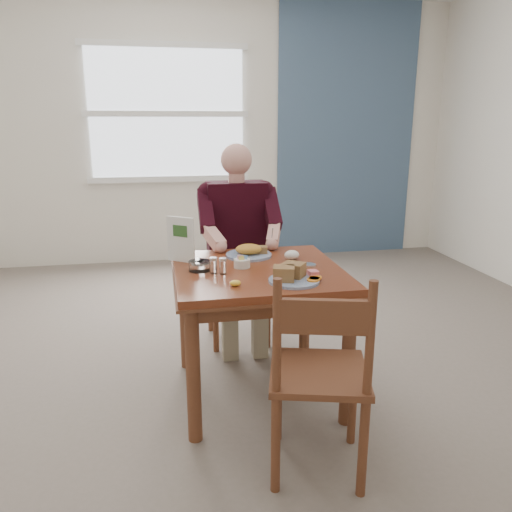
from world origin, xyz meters
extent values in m
plane|color=#6C6257|center=(0.00, 0.00, 0.00)|extent=(6.00, 6.00, 0.00)
plane|color=white|center=(0.00, 3.00, 1.40)|extent=(5.50, 0.00, 5.50)
cube|color=#415B7A|center=(1.60, 2.98, 1.40)|extent=(1.60, 0.02, 2.80)
ellipsoid|color=yellow|center=(-0.17, -0.28, 0.77)|extent=(0.07, 0.06, 0.03)
ellipsoid|color=white|center=(0.23, 0.14, 0.78)|extent=(0.10, 0.09, 0.05)
cylinder|color=silver|center=(0.29, -0.01, 0.75)|extent=(0.09, 0.09, 0.01)
cube|color=white|center=(-0.40, 2.97, 1.60)|extent=(1.60, 0.02, 1.30)
cube|color=white|center=(-0.40, 2.96, 2.28)|extent=(1.72, 0.04, 0.06)
cube|color=white|center=(-0.40, 2.96, 0.92)|extent=(1.72, 0.04, 0.06)
cube|color=white|center=(-0.40, 2.96, 1.60)|extent=(1.72, 0.04, 0.06)
cube|color=maroon|center=(0.00, 0.00, 0.73)|extent=(0.90, 0.90, 0.04)
cube|color=brown|center=(0.00, 0.00, 0.70)|extent=(0.92, 0.92, 0.01)
cylinder|color=brown|center=(-0.39, -0.39, 0.35)|extent=(0.07, 0.07, 0.71)
cylinder|color=brown|center=(0.39, -0.39, 0.35)|extent=(0.07, 0.07, 0.71)
cylinder|color=brown|center=(-0.39, 0.39, 0.35)|extent=(0.07, 0.07, 0.71)
cylinder|color=brown|center=(0.39, 0.39, 0.35)|extent=(0.07, 0.07, 0.71)
cube|color=brown|center=(0.00, -0.39, 0.66)|extent=(0.80, 0.03, 0.08)
cube|color=brown|center=(0.00, 0.39, 0.66)|extent=(0.80, 0.03, 0.08)
cube|color=brown|center=(-0.39, 0.00, 0.66)|extent=(0.03, 0.80, 0.08)
cube|color=brown|center=(0.39, 0.00, 0.66)|extent=(0.03, 0.80, 0.08)
cylinder|color=brown|center=(-0.18, 0.57, 0.23)|extent=(0.04, 0.04, 0.45)
cylinder|color=brown|center=(0.18, 0.57, 0.23)|extent=(0.04, 0.04, 0.45)
cylinder|color=brown|center=(-0.18, 0.93, 0.23)|extent=(0.04, 0.04, 0.45)
cylinder|color=brown|center=(0.18, 0.93, 0.23)|extent=(0.04, 0.04, 0.45)
cube|color=brown|center=(0.00, 0.75, 0.47)|extent=(0.42, 0.42, 0.03)
cylinder|color=brown|center=(-0.18, 0.93, 0.70)|extent=(0.04, 0.04, 0.50)
cylinder|color=brown|center=(0.18, 0.93, 0.70)|extent=(0.04, 0.04, 0.50)
cube|color=brown|center=(0.00, 0.93, 0.80)|extent=(0.38, 0.03, 0.14)
cylinder|color=brown|center=(0.01, -0.46, 0.23)|extent=(0.05, 0.05, 0.45)
cylinder|color=brown|center=(0.36, -0.55, 0.23)|extent=(0.05, 0.05, 0.45)
cylinder|color=brown|center=(-0.08, -0.81, 0.23)|extent=(0.05, 0.05, 0.45)
cylinder|color=brown|center=(0.27, -0.90, 0.23)|extent=(0.05, 0.05, 0.45)
cube|color=brown|center=(0.14, -0.68, 0.47)|extent=(0.51, 0.51, 0.03)
cylinder|color=brown|center=(-0.08, -0.81, 0.70)|extent=(0.04, 0.04, 0.50)
cylinder|color=brown|center=(0.27, -0.90, 0.70)|extent=(0.04, 0.04, 0.50)
cube|color=brown|center=(0.09, -0.85, 0.80)|extent=(0.38, 0.13, 0.14)
cube|color=gray|center=(-0.10, 0.63, 0.54)|extent=(0.13, 0.38, 0.12)
cube|color=gray|center=(0.10, 0.63, 0.54)|extent=(0.13, 0.38, 0.12)
cube|color=gray|center=(-0.10, 0.45, 0.24)|extent=(0.10, 0.10, 0.48)
cube|color=gray|center=(0.10, 0.45, 0.24)|extent=(0.10, 0.10, 0.48)
cube|color=black|center=(0.00, 0.78, 0.84)|extent=(0.40, 0.22, 0.58)
sphere|color=black|center=(-0.19, 0.78, 1.06)|extent=(0.15, 0.15, 0.15)
sphere|color=black|center=(0.19, 0.78, 1.06)|extent=(0.15, 0.15, 0.15)
cylinder|color=tan|center=(0.00, 0.76, 1.15)|extent=(0.11, 0.11, 0.08)
sphere|color=tan|center=(0.00, 0.76, 1.28)|extent=(0.21, 0.21, 0.21)
cube|color=black|center=(-0.22, 0.67, 0.96)|extent=(0.09, 0.29, 0.27)
cube|color=black|center=(0.22, 0.67, 0.96)|extent=(0.09, 0.29, 0.27)
sphere|color=black|center=(-0.22, 0.55, 0.86)|extent=(0.09, 0.09, 0.09)
sphere|color=black|center=(0.22, 0.55, 0.86)|extent=(0.09, 0.09, 0.09)
cube|color=tan|center=(-0.19, 0.46, 0.82)|extent=(0.14, 0.23, 0.14)
cube|color=tan|center=(0.19, 0.46, 0.82)|extent=(0.14, 0.23, 0.14)
sphere|color=tan|center=(-0.16, 0.37, 0.79)|extent=(0.08, 0.08, 0.08)
sphere|color=tan|center=(0.16, 0.37, 0.79)|extent=(0.08, 0.08, 0.08)
cylinder|color=silver|center=(0.16, 0.37, 0.84)|extent=(0.01, 0.05, 0.12)
cylinder|color=white|center=(0.13, -0.27, 0.76)|extent=(0.34, 0.34, 0.01)
cube|color=tan|center=(0.08, -0.28, 0.80)|extent=(0.12, 0.11, 0.07)
cube|color=tan|center=(0.14, -0.22, 0.80)|extent=(0.14, 0.13, 0.07)
cylinder|color=orange|center=(0.22, -0.31, 0.77)|extent=(0.08, 0.08, 0.01)
cylinder|color=orange|center=(0.23, -0.29, 0.77)|extent=(0.08, 0.08, 0.01)
cylinder|color=orange|center=(0.24, -0.27, 0.77)|extent=(0.06, 0.06, 0.01)
cube|color=#FC777E|center=(0.24, -0.23, 0.78)|extent=(0.05, 0.06, 0.03)
cylinder|color=white|center=(-0.01, 0.26, 0.76)|extent=(0.31, 0.31, 0.02)
ellipsoid|color=gold|center=(-0.01, 0.26, 0.79)|extent=(0.18, 0.15, 0.06)
cube|color=tan|center=(0.06, 0.27, 0.79)|extent=(0.11, 0.08, 0.04)
cylinder|color=white|center=(-0.08, 0.03, 0.77)|extent=(0.12, 0.12, 0.05)
cube|color=pink|center=(-0.09, 0.04, 0.81)|extent=(0.03, 0.02, 0.02)
cube|color=#6699D8|center=(-0.07, 0.04, 0.81)|extent=(0.03, 0.03, 0.02)
cube|color=#EAD159|center=(-0.09, 0.02, 0.81)|extent=(0.03, 0.02, 0.02)
cube|color=white|center=(-0.09, 0.05, 0.81)|extent=(0.03, 0.02, 0.02)
cylinder|color=white|center=(-0.25, -0.05, 0.79)|extent=(0.05, 0.05, 0.07)
cylinder|color=silver|center=(-0.25, -0.05, 0.83)|extent=(0.05, 0.05, 0.02)
cylinder|color=white|center=(-0.20, -0.07, 0.79)|extent=(0.05, 0.05, 0.07)
cylinder|color=silver|center=(-0.20, -0.07, 0.83)|extent=(0.05, 0.05, 0.02)
cylinder|color=white|center=(-0.32, 0.01, 0.78)|extent=(0.13, 0.13, 0.05)
cylinder|color=white|center=(-0.33, 0.01, 0.79)|extent=(0.03, 0.03, 0.02)
cylinder|color=white|center=(-0.30, 0.03, 0.79)|extent=(0.03, 0.03, 0.02)
cylinder|color=white|center=(-0.31, 0.00, 0.79)|extent=(0.03, 0.03, 0.02)
cube|color=white|center=(-0.40, 0.21, 0.88)|extent=(0.15, 0.12, 0.26)
cube|color=#2D5926|center=(-0.41, 0.21, 0.93)|extent=(0.08, 0.06, 0.06)
camera|label=1|loc=(-0.50, -2.56, 1.52)|focal=35.00mm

